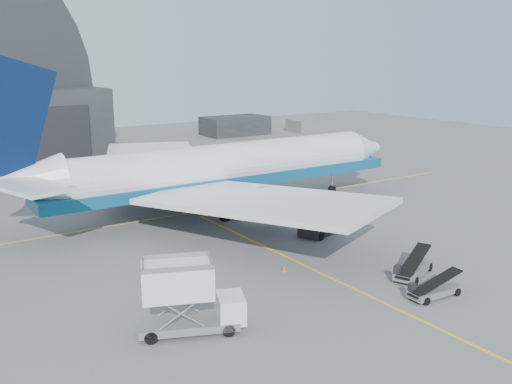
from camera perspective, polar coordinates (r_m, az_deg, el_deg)
ground at (r=47.37m, az=5.01°, el=-7.40°), size 200.00×200.00×0.00m
taxi_lines at (r=57.21m, az=-2.98°, el=-3.67°), size 80.00×42.12×0.02m
distant_bldg_a at (r=126.26m, az=-2.09°, el=5.75°), size 14.00×8.00×4.00m
distant_bldg_b at (r=132.82m, az=5.11°, el=6.09°), size 8.00×6.00×2.80m
airliner at (r=61.67m, az=-4.25°, el=2.27°), size 50.03×48.51×17.56m
catering_truck at (r=35.96m, az=-6.90°, el=-10.48°), size 6.98×4.73×4.51m
pushback_tug at (r=55.59m, az=6.38°, el=-3.48°), size 4.65×3.53×1.91m
belt_loader_a at (r=46.61m, az=15.42°, el=-7.41°), size 5.20×3.40×1.97m
belt_loader_b at (r=43.21m, az=17.39°, el=-9.33°), size 4.60×1.80×1.74m
traffic_cone at (r=46.08m, az=2.82°, el=-7.67°), size 0.33×0.33×0.48m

